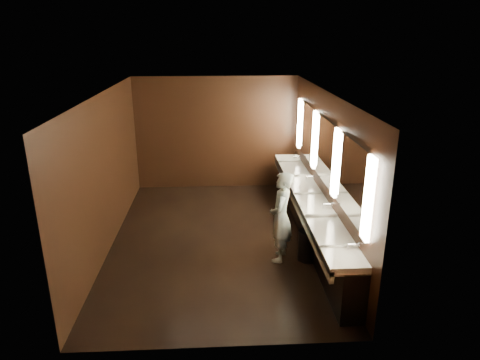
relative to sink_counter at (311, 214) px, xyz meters
name	(u,v)px	position (x,y,z in m)	size (l,w,h in m)	color
floor	(218,239)	(-1.79, 0.00, -0.50)	(6.00, 6.00, 0.00)	black
ceiling	(215,93)	(-1.79, 0.00, 2.30)	(4.00, 6.00, 0.02)	#2D2D2B
wall_back	(216,133)	(-1.79, 3.00, 0.90)	(4.00, 0.02, 2.80)	black
wall_front	(218,250)	(-1.79, -3.00, 0.90)	(4.00, 0.02, 2.80)	black
wall_left	(106,172)	(-3.79, 0.00, 0.90)	(0.02, 6.00, 2.80)	black
wall_right	(324,169)	(0.21, 0.00, 0.90)	(0.02, 6.00, 2.80)	black
sink_counter	(311,214)	(0.00, 0.00, 0.00)	(0.55, 5.40, 1.01)	black
mirror_band	(325,150)	(0.19, 0.00, 1.25)	(0.06, 5.03, 1.15)	#FFEFC6
person	(281,217)	(-0.70, -0.81, 0.31)	(0.59, 0.38, 1.61)	#9AC3E5
trash_bin	(308,245)	(-0.22, -0.86, -0.22)	(0.35, 0.35, 0.55)	black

